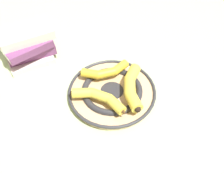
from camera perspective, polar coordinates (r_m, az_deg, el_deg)
The scene contains 6 objects.
ground_plane at distance 0.79m, azimuth -2.74°, elevation -0.90°, with size 2.80×2.80×0.00m, color #B2C693.
decorative_bowl at distance 0.76m, azimuth -0.00°, elevation -1.06°, with size 0.31×0.31×0.03m.
banana_a at distance 0.74m, azimuth 5.17°, elevation 0.34°, with size 0.19×0.13×0.04m.
banana_b at distance 0.70m, azimuth -3.06°, elevation -2.88°, with size 0.08×0.20×0.03m.
banana_c at distance 0.78m, azimuth -1.87°, elevation 4.04°, with size 0.16×0.13×0.03m.
book_stack at distance 0.93m, azimuth -21.31°, elevation 10.14°, with size 0.24×0.20×0.13m.
Camera 1 is at (0.38, 0.33, 0.60)m, focal length 35.00 mm.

